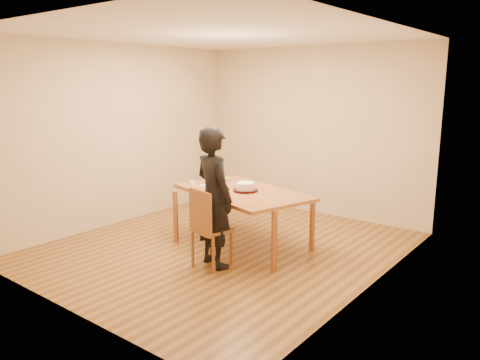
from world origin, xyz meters
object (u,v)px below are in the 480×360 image
Objects in this scene: cake at (245,186)px; person at (214,198)px; dining_table at (242,192)px; cake_plate at (245,190)px; dining_chair at (212,229)px.

person is (0.10, -0.72, 0.01)m from cake.
cake reaches higher than dining_table.
cake is at bearing -90.00° from cake_plate.
dining_chair is at bearing -82.93° from cake_plate.
cake_plate is at bearing 90.00° from cake.
cake_plate is (-0.10, 0.77, 0.31)m from dining_chair.
dining_table is 0.10m from cake.
person reaches higher than dining_table.
person reaches higher than dining_chair.
dining_table is at bearing 174.30° from cake_plate.
cake_plate reaches higher than dining_table.
dining_table is at bearing 174.30° from cake.
cake reaches higher than dining_chair.
person is at bearing -82.50° from cake_plate.
cake is 0.73m from person.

